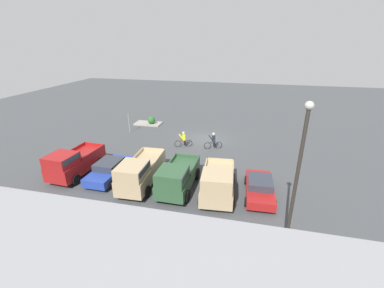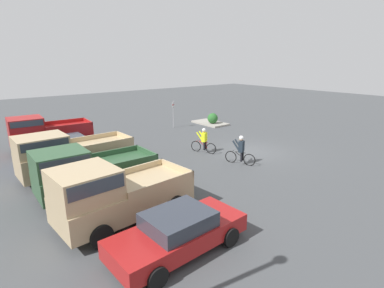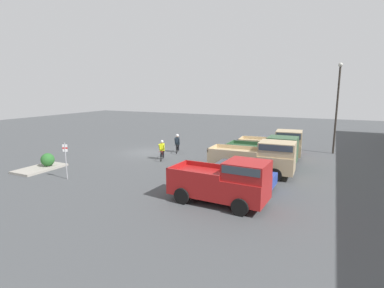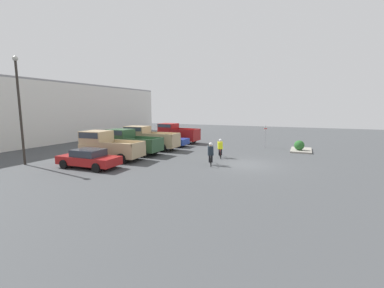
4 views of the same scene
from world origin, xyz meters
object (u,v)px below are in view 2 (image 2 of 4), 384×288
object	(u,v)px
shrub	(213,118)
fire_lane_sign	(173,112)
pickup_truck_0	(113,193)
pickup_truck_2	(68,154)
sedan_0	(178,232)
pickup_truck_3	(46,133)
pickup_truck_1	(87,171)
sedan_1	(66,148)
cyclist_1	(241,150)
cyclist_0	(204,140)

from	to	relation	value
shrub	fire_lane_sign	bearing A→B (deg)	67.99
pickup_truck_0	shrub	distance (m)	17.43
pickup_truck_0	pickup_truck_2	world-z (taller)	pickup_truck_2
sedan_0	pickup_truck_3	world-z (taller)	pickup_truck_3
pickup_truck_1	pickup_truck_3	size ratio (longest dim) A/B	1.02
sedan_1	cyclist_1	distance (m)	10.15
sedan_0	pickup_truck_1	size ratio (longest dim) A/B	0.89
cyclist_1	cyclist_0	bearing A→B (deg)	3.71
pickup_truck_0	shrub	world-z (taller)	pickup_truck_0
sedan_1	fire_lane_sign	world-z (taller)	fire_lane_sign
fire_lane_sign	shrub	world-z (taller)	fire_lane_sign
pickup_truck_2	pickup_truck_3	bearing A→B (deg)	-2.78
pickup_truck_1	cyclist_0	xyz separation A→B (m)	(1.64, -7.99, -0.35)
pickup_truck_2	cyclist_0	distance (m)	8.00
pickup_truck_1	cyclist_1	distance (m)	8.29
sedan_0	cyclist_0	size ratio (longest dim) A/B	2.63
sedan_0	pickup_truck_2	xyz separation A→B (m)	(8.38, 0.66, 0.52)
pickup_truck_2	cyclist_1	distance (m)	9.08
pickup_truck_0	pickup_truck_2	bearing A→B (deg)	-1.81
pickup_truck_2	sedan_1	xyz separation A→B (m)	(2.82, -0.66, -0.49)
pickup_truck_2	sedan_1	bearing A→B (deg)	-13.22
sedan_0	sedan_1	world-z (taller)	sedan_1
pickup_truck_1	shrub	world-z (taller)	pickup_truck_1
pickup_truck_0	cyclist_1	size ratio (longest dim) A/B	2.97
shrub	cyclist_0	bearing A→B (deg)	133.75
pickup_truck_1	cyclist_0	distance (m)	8.17
pickup_truck_2	cyclist_1	bearing A→B (deg)	-116.77
pickup_truck_3	shrub	world-z (taller)	pickup_truck_3
pickup_truck_0	cyclist_0	xyz separation A→B (m)	(4.48, -8.09, -0.37)
cyclist_0	cyclist_1	bearing A→B (deg)	-176.29
sedan_1	cyclist_0	xyz separation A→B (m)	(-3.95, -7.25, 0.10)
pickup_truck_1	pickup_truck_3	xyz separation A→B (m)	(8.42, -0.35, 0.02)
sedan_1	pickup_truck_3	xyz separation A→B (m)	(2.82, 0.39, 0.47)
pickup_truck_2	sedan_0	bearing A→B (deg)	-175.48
sedan_1	pickup_truck_1	bearing A→B (deg)	172.44
pickup_truck_3	shrub	distance (m)	13.70
sedan_1	cyclist_1	size ratio (longest dim) A/B	2.67
cyclist_1	fire_lane_sign	distance (m)	10.37
pickup_truck_3	pickup_truck_2	bearing A→B (deg)	177.22
pickup_truck_1	pickup_truck_2	xyz separation A→B (m)	(2.78, -0.08, 0.04)
pickup_truck_0	fire_lane_sign	xyz separation A→B (m)	(11.59, -10.75, 0.23)
cyclist_0	sedan_0	bearing A→B (deg)	134.99
sedan_1	fire_lane_sign	xyz separation A→B (m)	(3.16, -9.91, 0.70)
pickup_truck_2	cyclist_1	size ratio (longest dim) A/B	3.24
pickup_truck_1	pickup_truck_0	bearing A→B (deg)	178.06
pickup_truck_0	fire_lane_sign	distance (m)	15.81
pickup_truck_3	fire_lane_sign	bearing A→B (deg)	-88.14
cyclist_1	pickup_truck_1	bearing A→B (deg)	80.93
fire_lane_sign	cyclist_0	bearing A→B (deg)	159.48
sedan_0	sedan_1	bearing A→B (deg)	0.01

